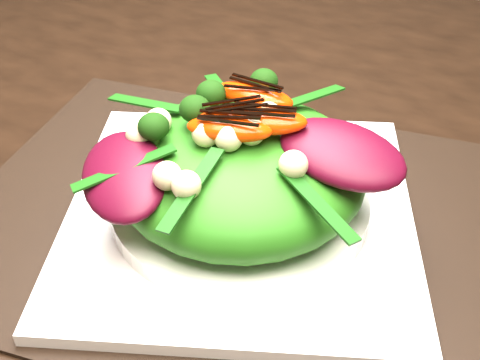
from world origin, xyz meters
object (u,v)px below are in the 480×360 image
at_px(placemat, 240,220).
at_px(salad_bowl, 240,202).
at_px(plate_base, 240,214).
at_px(orange_segment, 243,110).
at_px(lettuce_mound, 240,169).

distance_m(placemat, salad_bowl, 0.02).
relative_size(placemat, plate_base, 1.65).
distance_m(placemat, plate_base, 0.01).
relative_size(plate_base, orange_segment, 4.49).
relative_size(lettuce_mound, orange_segment, 3.16).
bearing_deg(orange_segment, salad_bowl, -70.81).
relative_size(placemat, salad_bowl, 2.22).
height_order(plate_base, salad_bowl, salad_bowl).
bearing_deg(salad_bowl, orange_segment, 109.19).
distance_m(plate_base, orange_segment, 0.09).
distance_m(placemat, orange_segment, 0.10).
bearing_deg(plate_base, placemat, 0.00).
height_order(salad_bowl, orange_segment, orange_segment).
xyz_separation_m(placemat, orange_segment, (-0.01, 0.02, 0.10)).
height_order(plate_base, lettuce_mound, lettuce_mound).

